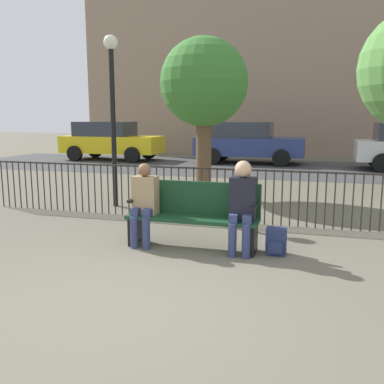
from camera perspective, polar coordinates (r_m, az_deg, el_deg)
The scene contains 12 objects.
ground_plane at distance 4.28m, azimuth -7.85°, elevation -15.23°, with size 80.00×80.00×0.00m, color #605B4C.
park_bench at distance 6.00m, azimuth 0.21°, elevation -2.72°, with size 1.85×0.45×0.92m.
seated_person_0 at distance 6.07m, azimuth -6.39°, elevation -1.12°, with size 0.34×0.39×1.18m.
seated_person_1 at distance 5.69m, azimuth 6.71°, elevation -1.37°, with size 0.34×0.39×1.25m.
backpack at distance 5.85m, azimuth 11.16°, elevation -6.50°, with size 0.27×0.24×0.36m.
fence_railing at distance 7.47m, azimuth 3.36°, elevation 0.27°, with size 9.01×0.03×0.95m.
tree_0 at distance 9.94m, azimuth 1.61°, elevation 14.16°, with size 2.00×2.00×3.59m.
lamp_post at distance 8.82m, azimuth -10.58°, elevation 12.72°, with size 0.28×0.28×3.39m.
street_surface at distance 15.71m, azimuth 10.20°, elevation 3.19°, with size 24.00×6.00×0.01m.
parked_car_0 at distance 17.09m, azimuth 7.40°, elevation 6.62°, with size 4.20×1.94×1.62m.
parked_car_2 at distance 18.65m, azimuth -10.85°, elevation 6.80°, with size 4.20×1.94×1.62m.
building_facade at distance 24.12m, azimuth 12.93°, elevation 21.89°, with size 20.00×6.00×13.79m.
Camera 1 is at (1.61, -3.53, 1.82)m, focal length 40.00 mm.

